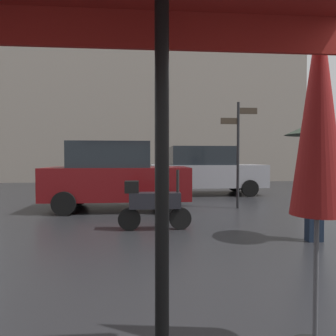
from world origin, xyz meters
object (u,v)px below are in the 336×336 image
at_px(pedestrian_with_umbrella, 315,147).
at_px(parked_car_left, 205,170).
at_px(folded_patio_umbrella_near, 319,114).
at_px(parked_car_right, 116,176).
at_px(street_signpost, 238,144).
at_px(parked_scooter, 153,203).

xyz_separation_m(pedestrian_with_umbrella, parked_car_left, (-0.51, 7.06, -0.69)).
height_order(folded_patio_umbrella_near, pedestrian_with_umbrella, folded_patio_umbrella_near).
relative_size(folded_patio_umbrella_near, parked_car_right, 0.66).
relative_size(parked_car_left, street_signpost, 1.46).
bearing_deg(pedestrian_with_umbrella, street_signpost, 46.58).
height_order(parked_car_left, parked_car_right, parked_car_left).
distance_m(parked_car_left, street_signpost, 3.62).
bearing_deg(folded_patio_umbrella_near, parked_scooter, 105.24).
bearing_deg(pedestrian_with_umbrella, parked_car_left, 46.64).
bearing_deg(pedestrian_with_umbrella, folded_patio_umbrella_near, -167.73).
height_order(pedestrian_with_umbrella, street_signpost, street_signpost).
bearing_deg(parked_car_left, pedestrian_with_umbrella, -80.14).
distance_m(parked_car_left, parked_car_right, 4.72).
relative_size(parked_car_right, street_signpost, 1.30).
bearing_deg(folded_patio_umbrella_near, parked_car_right, 107.31).
xyz_separation_m(pedestrian_with_umbrella, parked_scooter, (-2.83, 1.07, -1.11)).
distance_m(parked_scooter, street_signpost, 3.82).
xyz_separation_m(parked_car_right, street_signpost, (3.55, -0.11, 0.90)).
bearing_deg(parked_car_right, parked_scooter, -77.92).
relative_size(parked_scooter, parked_car_right, 0.37).
height_order(pedestrian_with_umbrella, parked_scooter, pedestrian_with_umbrella).
bearing_deg(pedestrian_with_umbrella, parked_scooter, 111.81).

